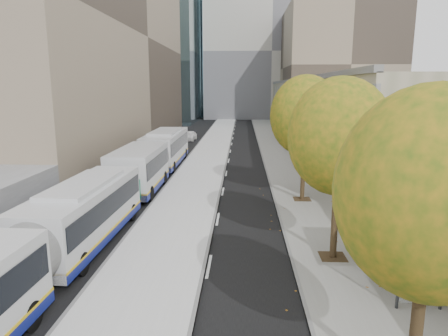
# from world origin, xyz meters

# --- Properties ---
(bus_platform) EXTENTS (4.25, 150.00, 0.15)m
(bus_platform) POSITION_xyz_m (-3.88, 35.00, 0.07)
(bus_platform) COLOR silver
(bus_platform) RESTS_ON ground
(sidewalk) EXTENTS (4.75, 150.00, 0.08)m
(sidewalk) POSITION_xyz_m (4.12, 35.00, 0.04)
(sidewalk) COLOR gray
(sidewalk) RESTS_ON ground
(building_tan) EXTENTS (18.00, 92.00, 8.00)m
(building_tan) POSITION_xyz_m (15.50, 64.00, 4.00)
(building_tan) COLOR gray
(building_tan) RESTS_ON ground
(building_midrise) EXTENTS (24.00, 46.00, 25.00)m
(building_midrise) POSITION_xyz_m (-22.50, 41.00, 12.50)
(building_midrise) COLOR gray
(building_midrise) RESTS_ON ground
(building_far_block) EXTENTS (30.00, 18.00, 30.00)m
(building_far_block) POSITION_xyz_m (6.00, 96.00, 15.00)
(building_far_block) COLOR #ADA99F
(building_far_block) RESTS_ON ground
(bus_shelter) EXTENTS (1.90, 4.40, 2.53)m
(bus_shelter) POSITION_xyz_m (5.69, 10.96, 2.19)
(bus_shelter) COLOR #383A3F
(bus_shelter) RESTS_ON sidewalk
(tree_b) EXTENTS (4.00, 4.00, 6.97)m
(tree_b) POSITION_xyz_m (3.60, 5.00, 5.04)
(tree_b) COLOR #322014
(tree_b) RESTS_ON sidewalk
(tree_c) EXTENTS (4.20, 4.20, 7.28)m
(tree_c) POSITION_xyz_m (3.60, 13.00, 5.25)
(tree_c) COLOR #322014
(tree_c) RESTS_ON sidewalk
(tree_d) EXTENTS (4.40, 4.40, 7.60)m
(tree_d) POSITION_xyz_m (3.60, 22.00, 5.47)
(tree_d) COLOR #322014
(tree_d) RESTS_ON sidewalk
(bus_near) EXTENTS (2.92, 16.84, 2.80)m
(bus_near) POSITION_xyz_m (-7.65, 10.46, 1.53)
(bus_near) COLOR silver
(bus_near) RESTS_ON ground
(bus_far) EXTENTS (2.76, 18.67, 3.11)m
(bus_far) POSITION_xyz_m (-7.42, 29.18, 1.70)
(bus_far) COLOR silver
(bus_far) RESTS_ON ground
(distant_car) EXTENTS (1.78, 3.99, 1.33)m
(distant_car) POSITION_xyz_m (-7.54, 51.14, 0.67)
(distant_car) COLOR white
(distant_car) RESTS_ON ground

